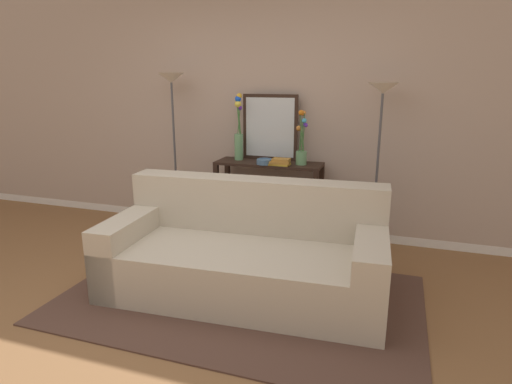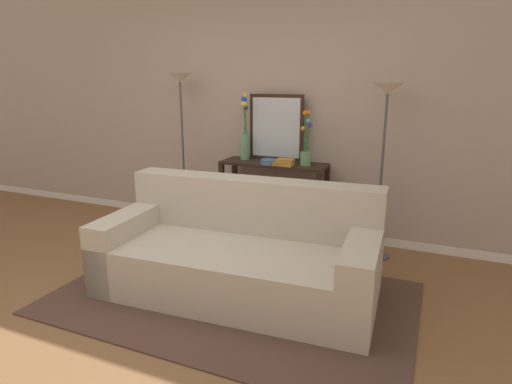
{
  "view_description": "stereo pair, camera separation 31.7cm",
  "coord_description": "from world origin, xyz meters",
  "px_view_note": "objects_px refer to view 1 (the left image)",
  "views": [
    {
      "loc": [
        1.57,
        -2.21,
        1.7
      ],
      "look_at": [
        0.36,
        1.4,
        0.69
      ],
      "focal_mm": 30.08,
      "sensor_mm": 36.0,
      "label": 1
    },
    {
      "loc": [
        1.87,
        -2.09,
        1.7
      ],
      "look_at": [
        0.36,
        1.4,
        0.69
      ],
      "focal_mm": 30.08,
      "sensor_mm": 36.0,
      "label": 2
    }
  ],
  "objects_px": {
    "console_table": "(269,187)",
    "wall_mirror": "(270,127)",
    "floor_lamp_right": "(381,122)",
    "vase_short_flowers": "(302,147)",
    "couch": "(246,256)",
    "vase_tall_flowers": "(239,134)",
    "fruit_bowl": "(265,161)",
    "book_stack": "(280,162)",
    "book_row_under_console": "(246,231)",
    "floor_lamp_left": "(173,109)"
  },
  "relations": [
    {
      "from": "vase_short_flowers",
      "to": "book_row_under_console",
      "type": "distance_m",
      "value": 1.15
    },
    {
      "from": "floor_lamp_left",
      "to": "book_stack",
      "type": "xyz_separation_m",
      "value": [
        1.23,
        -0.06,
        -0.5
      ]
    },
    {
      "from": "fruit_bowl",
      "to": "book_stack",
      "type": "relative_size",
      "value": 0.74
    },
    {
      "from": "console_table",
      "to": "vase_tall_flowers",
      "type": "bearing_deg",
      "value": 174.64
    },
    {
      "from": "couch",
      "to": "floor_lamp_right",
      "type": "relative_size",
      "value": 1.35
    },
    {
      "from": "vase_tall_flowers",
      "to": "book_stack",
      "type": "relative_size",
      "value": 3.18
    },
    {
      "from": "couch",
      "to": "book_row_under_console",
      "type": "height_order",
      "value": "couch"
    },
    {
      "from": "console_table",
      "to": "floor_lamp_left",
      "type": "relative_size",
      "value": 0.64
    },
    {
      "from": "floor_lamp_right",
      "to": "fruit_bowl",
      "type": "distance_m",
      "value": 1.2
    },
    {
      "from": "book_stack",
      "to": "floor_lamp_left",
      "type": "bearing_deg",
      "value": 177.32
    },
    {
      "from": "wall_mirror",
      "to": "fruit_bowl",
      "type": "distance_m",
      "value": 0.42
    },
    {
      "from": "vase_short_flowers",
      "to": "vase_tall_flowers",
      "type": "bearing_deg",
      "value": 176.34
    },
    {
      "from": "wall_mirror",
      "to": "vase_short_flowers",
      "type": "relative_size",
      "value": 1.26
    },
    {
      "from": "floor_lamp_right",
      "to": "vase_short_flowers",
      "type": "distance_m",
      "value": 0.81
    },
    {
      "from": "floor_lamp_right",
      "to": "vase_tall_flowers",
      "type": "distance_m",
      "value": 1.46
    },
    {
      "from": "vase_short_flowers",
      "to": "book_stack",
      "type": "height_order",
      "value": "vase_short_flowers"
    },
    {
      "from": "couch",
      "to": "book_stack",
      "type": "height_order",
      "value": "book_stack"
    },
    {
      "from": "floor_lamp_right",
      "to": "book_row_under_console",
      "type": "xyz_separation_m",
      "value": [
        -1.36,
        0.05,
        -1.25
      ]
    },
    {
      "from": "floor_lamp_right",
      "to": "vase_tall_flowers",
      "type": "relative_size",
      "value": 2.36
    },
    {
      "from": "console_table",
      "to": "floor_lamp_left",
      "type": "distance_m",
      "value": 1.35
    },
    {
      "from": "vase_short_flowers",
      "to": "book_stack",
      "type": "relative_size",
      "value": 2.49
    },
    {
      "from": "console_table",
      "to": "vase_short_flowers",
      "type": "relative_size",
      "value": 2.03
    },
    {
      "from": "wall_mirror",
      "to": "vase_short_flowers",
      "type": "height_order",
      "value": "wall_mirror"
    },
    {
      "from": "couch",
      "to": "floor_lamp_right",
      "type": "xyz_separation_m",
      "value": [
        0.93,
        1.16,
        1.0
      ]
    },
    {
      "from": "wall_mirror",
      "to": "book_stack",
      "type": "xyz_separation_m",
      "value": [
        0.19,
        -0.26,
        -0.32
      ]
    },
    {
      "from": "wall_mirror",
      "to": "vase_short_flowers",
      "type": "distance_m",
      "value": 0.45
    },
    {
      "from": "console_table",
      "to": "book_row_under_console",
      "type": "relative_size",
      "value": 2.67
    },
    {
      "from": "floor_lamp_left",
      "to": "wall_mirror",
      "type": "bearing_deg",
      "value": 10.91
    },
    {
      "from": "wall_mirror",
      "to": "fruit_bowl",
      "type": "height_order",
      "value": "wall_mirror"
    },
    {
      "from": "vase_short_flowers",
      "to": "couch",
      "type": "bearing_deg",
      "value": -98.3
    },
    {
      "from": "vase_short_flowers",
      "to": "book_row_under_console",
      "type": "bearing_deg",
      "value": 178.87
    },
    {
      "from": "vase_short_flowers",
      "to": "book_row_under_console",
      "type": "height_order",
      "value": "vase_short_flowers"
    },
    {
      "from": "fruit_bowl",
      "to": "book_row_under_console",
      "type": "height_order",
      "value": "fruit_bowl"
    },
    {
      "from": "console_table",
      "to": "fruit_bowl",
      "type": "height_order",
      "value": "fruit_bowl"
    },
    {
      "from": "couch",
      "to": "vase_short_flowers",
      "type": "distance_m",
      "value": 1.41
    },
    {
      "from": "vase_tall_flowers",
      "to": "book_stack",
      "type": "height_order",
      "value": "vase_tall_flowers"
    },
    {
      "from": "couch",
      "to": "vase_short_flowers",
      "type": "height_order",
      "value": "vase_short_flowers"
    },
    {
      "from": "couch",
      "to": "vase_tall_flowers",
      "type": "height_order",
      "value": "vase_tall_flowers"
    },
    {
      "from": "floor_lamp_right",
      "to": "vase_short_flowers",
      "type": "bearing_deg",
      "value": 177.16
    },
    {
      "from": "floor_lamp_left",
      "to": "fruit_bowl",
      "type": "distance_m",
      "value": 1.18
    },
    {
      "from": "vase_tall_flowers",
      "to": "fruit_bowl",
      "type": "xyz_separation_m",
      "value": [
        0.34,
        -0.15,
        -0.25
      ]
    },
    {
      "from": "couch",
      "to": "fruit_bowl",
      "type": "bearing_deg",
      "value": 99.67
    },
    {
      "from": "console_table",
      "to": "wall_mirror",
      "type": "distance_m",
      "value": 0.64
    },
    {
      "from": "couch",
      "to": "book_stack",
      "type": "xyz_separation_m",
      "value": [
        -0.02,
        1.1,
        0.57
      ]
    },
    {
      "from": "wall_mirror",
      "to": "vase_tall_flowers",
      "type": "bearing_deg",
      "value": -159.02
    },
    {
      "from": "console_table",
      "to": "wall_mirror",
      "type": "relative_size",
      "value": 1.62
    },
    {
      "from": "console_table",
      "to": "floor_lamp_right",
      "type": "relative_size",
      "value": 0.67
    },
    {
      "from": "fruit_bowl",
      "to": "console_table",
      "type": "bearing_deg",
      "value": 84.61
    },
    {
      "from": "wall_mirror",
      "to": "vase_short_flowers",
      "type": "xyz_separation_m",
      "value": [
        0.38,
        -0.16,
        -0.16
      ]
    },
    {
      "from": "fruit_bowl",
      "to": "book_stack",
      "type": "bearing_deg",
      "value": 2.45
    }
  ]
}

